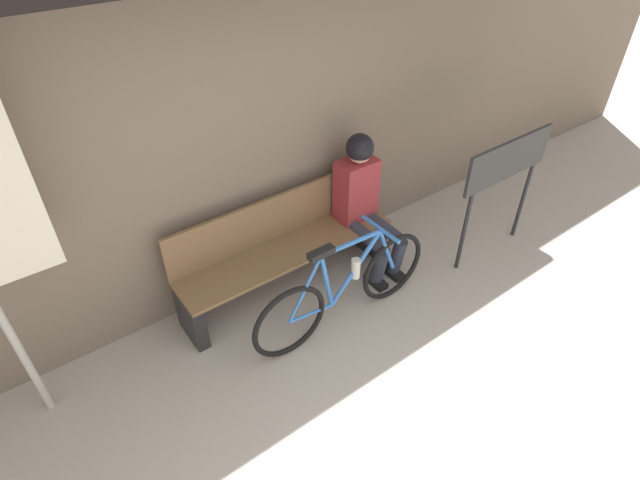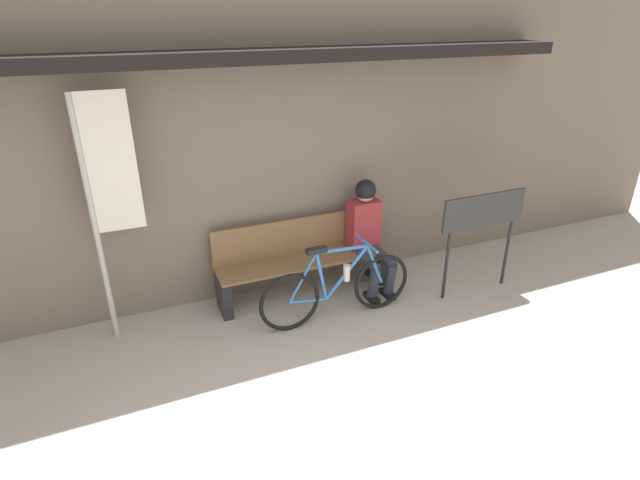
# 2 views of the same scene
# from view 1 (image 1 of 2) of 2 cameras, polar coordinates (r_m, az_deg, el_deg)

# --- Properties ---
(storefront_wall) EXTENTS (12.00, 0.56, 3.20)m
(storefront_wall) POSITION_cam_1_polar(r_m,az_deg,el_deg) (3.53, -13.65, 15.05)
(storefront_wall) COLOR #756656
(storefront_wall) RESTS_ON ground_plane
(park_bench_near) EXTENTS (1.88, 0.42, 0.84)m
(park_bench_near) POSITION_cam_1_polar(r_m,az_deg,el_deg) (4.10, -4.08, -1.02)
(park_bench_near) COLOR brown
(park_bench_near) RESTS_ON ground_plane
(bicycle) EXTENTS (1.63, 0.40, 0.84)m
(bicycle) POSITION_cam_1_polar(r_m,az_deg,el_deg) (3.82, 2.83, -5.63)
(bicycle) COLOR black
(bicycle) RESTS_ON ground_plane
(person_seated) EXTENTS (0.34, 0.66, 1.23)m
(person_seated) POSITION_cam_1_polar(r_m,az_deg,el_deg) (4.21, 5.02, 5.02)
(person_seated) COLOR #2D3342
(person_seated) RESTS_ON ground_plane
(signboard) EXTENTS (1.02, 0.04, 1.14)m
(signboard) POSITION_cam_1_polar(r_m,az_deg,el_deg) (4.50, 20.54, 7.60)
(signboard) COLOR #232326
(signboard) RESTS_ON ground_plane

